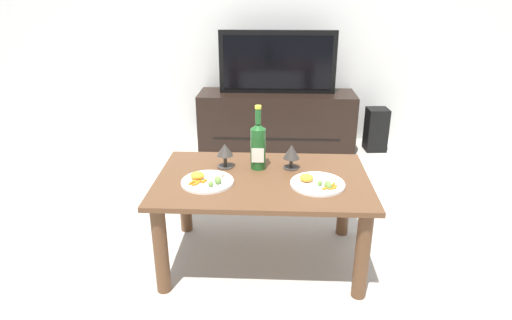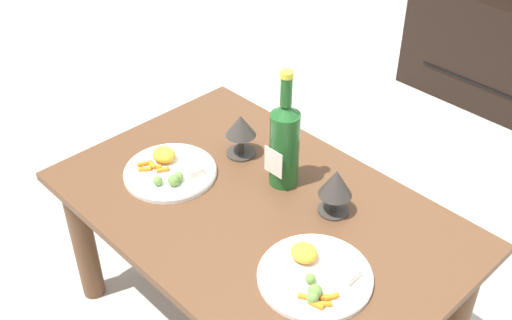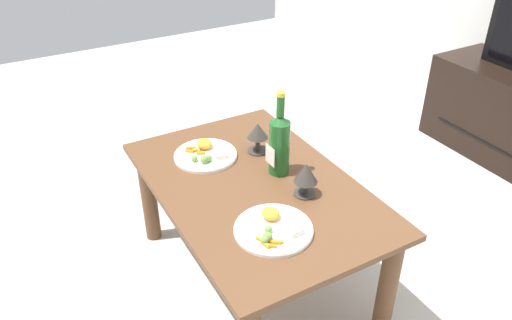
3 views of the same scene
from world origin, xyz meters
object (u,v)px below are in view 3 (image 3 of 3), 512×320
dining_table (255,204)px  wine_bottle (279,142)px  dinner_plate_left (206,154)px  dinner_plate_right (274,228)px  goblet_left (258,133)px  goblet_right (306,175)px

dining_table → wine_bottle: bearing=103.2°
dining_table → dinner_plate_left: 0.30m
dining_table → dinner_plate_left: (-0.27, -0.08, 0.10)m
dining_table → dinner_plate_right: dinner_plate_right is taller
wine_bottle → dinner_plate_right: size_ratio=1.28×
dinner_plate_right → dinner_plate_left: bearing=179.9°
dining_table → wine_bottle: size_ratio=3.14×
goblet_left → dinner_plate_right: bearing=-23.8°
wine_bottle → goblet_right: 0.18m
goblet_left → goblet_right: size_ratio=0.99×
dining_table → wine_bottle: wine_bottle is taller
dining_table → dinner_plate_left: bearing=-163.7°
dinner_plate_left → goblet_left: bearing=72.0°
wine_bottle → goblet_left: 0.18m
goblet_left → goblet_right: 0.35m
dinner_plate_right → dining_table: bearing=163.4°
goblet_right → dinner_plate_right: goblet_right is taller
dining_table → goblet_right: 0.26m
goblet_left → wine_bottle: bearing=-1.6°
goblet_left → goblet_right: (0.35, 0.00, -0.00)m
dinner_plate_left → dinner_plate_right: dinner_plate_left is taller
dining_table → dinner_plate_right: (0.27, -0.08, 0.10)m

